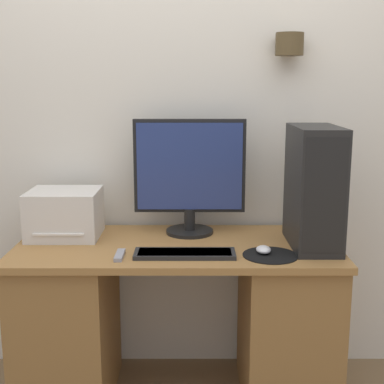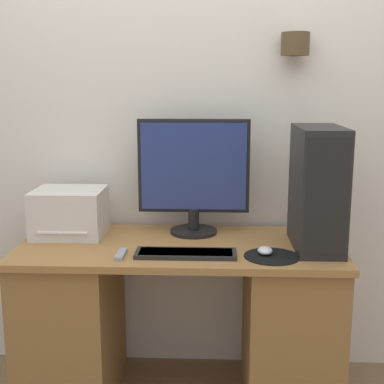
{
  "view_description": "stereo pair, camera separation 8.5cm",
  "coord_description": "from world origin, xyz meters",
  "px_view_note": "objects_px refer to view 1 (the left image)",
  "views": [
    {
      "loc": [
        0.07,
        -1.94,
        1.44
      ],
      "look_at": [
        0.06,
        0.31,
        0.98
      ],
      "focal_mm": 50.0,
      "sensor_mm": 36.0,
      "label": 1
    },
    {
      "loc": [
        0.15,
        -1.94,
        1.44
      ],
      "look_at": [
        0.06,
        0.31,
        0.98
      ],
      "focal_mm": 50.0,
      "sensor_mm": 36.0,
      "label": 2
    }
  ],
  "objects_px": {
    "keyboard": "(187,253)",
    "mouse": "(266,250)",
    "printer": "(67,214)",
    "remote_control": "(122,255)",
    "monitor": "(192,173)",
    "computer_tower": "(317,187)"
  },
  "relations": [
    {
      "from": "monitor",
      "to": "keyboard",
      "type": "xyz_separation_m",
      "value": [
        -0.02,
        -0.34,
        -0.28
      ]
    },
    {
      "from": "mouse",
      "to": "remote_control",
      "type": "bearing_deg",
      "value": -176.17
    },
    {
      "from": "printer",
      "to": "keyboard",
      "type": "bearing_deg",
      "value": -27.02
    },
    {
      "from": "keyboard",
      "to": "remote_control",
      "type": "height_order",
      "value": "keyboard"
    },
    {
      "from": "monitor",
      "to": "printer",
      "type": "distance_m",
      "value": 0.6
    },
    {
      "from": "keyboard",
      "to": "computer_tower",
      "type": "height_order",
      "value": "computer_tower"
    },
    {
      "from": "keyboard",
      "to": "computer_tower",
      "type": "xyz_separation_m",
      "value": [
        0.55,
        0.14,
        0.25
      ]
    },
    {
      "from": "printer",
      "to": "remote_control",
      "type": "bearing_deg",
      "value": -45.91
    },
    {
      "from": "printer",
      "to": "monitor",
      "type": "bearing_deg",
      "value": 6.01
    },
    {
      "from": "mouse",
      "to": "computer_tower",
      "type": "distance_m",
      "value": 0.35
    },
    {
      "from": "keyboard",
      "to": "computer_tower",
      "type": "relative_size",
      "value": 0.8
    },
    {
      "from": "computer_tower",
      "to": "remote_control",
      "type": "distance_m",
      "value": 0.87
    },
    {
      "from": "monitor",
      "to": "keyboard",
      "type": "bearing_deg",
      "value": -93.11
    },
    {
      "from": "mouse",
      "to": "remote_control",
      "type": "relative_size",
      "value": 0.59
    },
    {
      "from": "printer",
      "to": "remote_control",
      "type": "height_order",
      "value": "printer"
    },
    {
      "from": "remote_control",
      "to": "mouse",
      "type": "bearing_deg",
      "value": 3.83
    },
    {
      "from": "monitor",
      "to": "remote_control",
      "type": "xyz_separation_m",
      "value": [
        -0.28,
        -0.36,
        -0.28
      ]
    },
    {
      "from": "monitor",
      "to": "printer",
      "type": "relative_size",
      "value": 1.68
    },
    {
      "from": "monitor",
      "to": "remote_control",
      "type": "height_order",
      "value": "monitor"
    },
    {
      "from": "keyboard",
      "to": "monitor",
      "type": "bearing_deg",
      "value": 86.89
    },
    {
      "from": "computer_tower",
      "to": "printer",
      "type": "distance_m",
      "value": 1.12
    },
    {
      "from": "keyboard",
      "to": "mouse",
      "type": "height_order",
      "value": "mouse"
    }
  ]
}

